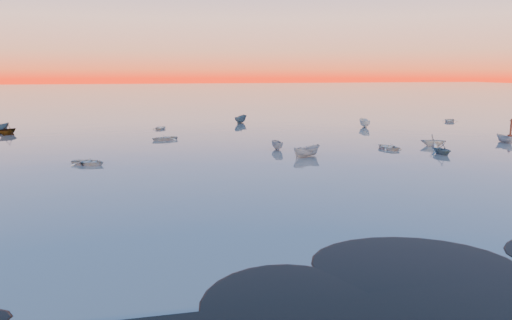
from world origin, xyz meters
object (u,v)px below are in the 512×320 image
object	(u,v)px
channel_marker	(511,129)
boat_near_left	(89,164)
boat_near_center	(307,157)
boat_near_right	(442,154)

from	to	relation	value
channel_marker	boat_near_left	bearing A→B (deg)	-170.60
boat_near_center	boat_near_right	distance (m)	17.73
boat_near_left	boat_near_right	xyz separation A→B (m)	(43.87, -3.01, 0.00)
boat_near_left	channel_marker	bearing A→B (deg)	-52.24
boat_near_left	boat_near_center	size ratio (longest dim) A/B	0.99
boat_near_right	channel_marker	size ratio (longest dim) A/B	1.05
boat_near_left	boat_near_right	bearing A→B (deg)	-65.56
boat_near_right	channel_marker	bearing A→B (deg)	-158.98
boat_near_left	boat_near_center	distance (m)	26.31
boat_near_left	boat_near_center	world-z (taller)	boat_near_center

